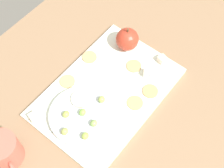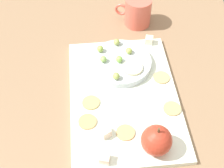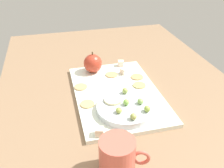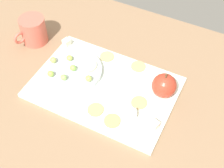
{
  "view_description": "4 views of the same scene",
  "coord_description": "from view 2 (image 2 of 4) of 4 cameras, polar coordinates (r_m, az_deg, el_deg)",
  "views": [
    {
      "loc": [
        -33.95,
        -25.85,
        83.42
      ],
      "look_at": [
        -0.11,
        1.14,
        9.43
      ],
      "focal_mm": 51.73,
      "sensor_mm": 36.0,
      "label": 1
    },
    {
      "loc": [
        47.79,
        -5.7,
        68.1
      ],
      "look_at": [
        -2.37,
        -0.69,
        8.94
      ],
      "focal_mm": 50.89,
      "sensor_mm": 36.0,
      "label": 2
    },
    {
      "loc": [
        -66.92,
        20.4,
        50.64
      ],
      "look_at": [
        -2.41,
        4.12,
        9.99
      ],
      "focal_mm": 40.21,
      "sensor_mm": 36.0,
      "label": 3
    },
    {
      "loc": [
        26.41,
        -47.28,
        74.85
      ],
      "look_at": [
        1.42,
        1.97,
        8.41
      ],
      "focal_mm": 50.93,
      "sensor_mm": 36.0,
      "label": 4
    }
  ],
  "objects": [
    {
      "name": "cup",
      "position": [
        0.99,
        4.61,
        12.84
      ],
      "size": [
        7.97,
        10.94,
        8.69
      ],
      "color": "#DD6150",
      "rests_on": "table"
    },
    {
      "name": "grape_3",
      "position": [
        0.8,
        0.76,
        1.43
      ],
      "size": [
        1.93,
        1.73,
        1.81
      ],
      "primitive_type": "ellipsoid",
      "color": "#99B154",
      "rests_on": "serving_dish"
    },
    {
      "name": "apple_stem",
      "position": [
        0.65,
        8.38,
        -8.22
      ],
      "size": [
        0.5,
        0.5,
        1.2
      ],
      "primitive_type": "cylinder",
      "color": "brown",
      "rests_on": "apple_whole"
    },
    {
      "name": "cracker_3",
      "position": [
        0.73,
        2.44,
        -8.72
      ],
      "size": [
        4.3,
        4.3,
        0.4
      ],
      "primitive_type": "cylinder",
      "color": "tan",
      "rests_on": "platter"
    },
    {
      "name": "apple_whole",
      "position": [
        0.69,
        8.0,
        -9.99
      ],
      "size": [
        6.75,
        6.75,
        6.75
      ],
      "primitive_type": "sphere",
      "color": "#B93724",
      "rests_on": "platter"
    },
    {
      "name": "table",
      "position": [
        0.81,
        0.65,
        -4.24
      ],
      "size": [
        127.48,
        81.44,
        4.67
      ],
      "primitive_type": "cube",
      "color": "#8F6E51",
      "rests_on": "ground"
    },
    {
      "name": "cheese_cube_0",
      "position": [
        0.69,
        -1.34,
        -13.25
      ],
      "size": [
        2.61,
        2.61,
        2.12
      ],
      "primitive_type": "cube",
      "rotation": [
        0.0,
        0.0,
        1.3
      ],
      "color": "#F9E3CD",
      "rests_on": "platter"
    },
    {
      "name": "cracker_2",
      "position": [
        0.78,
        -3.81,
        -3.34
      ],
      "size": [
        4.3,
        4.3,
        0.4
      ],
      "primitive_type": "cylinder",
      "color": "tan",
      "rests_on": "platter"
    },
    {
      "name": "grape_2",
      "position": [
        0.87,
        3.06,
        5.98
      ],
      "size": [
        1.93,
        1.73,
        1.55
      ],
      "primitive_type": "ellipsoid",
      "color": "#9FB64F",
      "rests_on": "serving_dish"
    },
    {
      "name": "grape_0",
      "position": [
        0.89,
        0.83,
        7.53
      ],
      "size": [
        1.93,
        1.73,
        1.78
      ],
      "primitive_type": "ellipsoid",
      "color": "#9DAB56",
      "rests_on": "serving_dish"
    },
    {
      "name": "serving_dish",
      "position": [
        0.86,
        1.48,
        3.83
      ],
      "size": [
        16.72,
        16.72,
        1.82
      ],
      "primitive_type": "cylinder",
      "color": "silver",
      "rests_on": "platter"
    },
    {
      "name": "cheese_cube_2",
      "position": [
        0.72,
        -1.23,
        -8.7
      ],
      "size": [
        2.88,
        2.88,
        2.12
      ],
      "primitive_type": "cube",
      "rotation": [
        0.0,
        0.0,
        0.5
      ],
      "color": "#F9E4CD",
      "rests_on": "platter"
    },
    {
      "name": "grape_5",
      "position": [
        0.87,
        -2.13,
        6.32
      ],
      "size": [
        1.93,
        1.73,
        1.8
      ],
      "primitive_type": "ellipsoid",
      "color": "#96B74B",
      "rests_on": "serving_dish"
    },
    {
      "name": "grape_1",
      "position": [
        0.84,
        1.31,
        4.47
      ],
      "size": [
        1.93,
        1.73,
        1.75
      ],
      "primitive_type": "ellipsoid",
      "color": "#87C250",
      "rests_on": "serving_dish"
    },
    {
      "name": "cracker_4",
      "position": [
        0.78,
        10.76,
        -4.36
      ],
      "size": [
        4.3,
        4.3,
        0.4
      ],
      "primitive_type": "cylinder",
      "color": "tan",
      "rests_on": "platter"
    },
    {
      "name": "cracker_0",
      "position": [
        0.75,
        -4.42,
        -6.76
      ],
      "size": [
        4.3,
        4.3,
        0.4
      ],
      "primitive_type": "cylinder",
      "color": "tan",
      "rests_on": "platter"
    },
    {
      "name": "cheese_cube_1",
      "position": [
        0.92,
        6.67,
        7.82
      ],
      "size": [
        2.64,
        2.64,
        2.12
      ],
      "primitive_type": "cube",
      "rotation": [
        0.0,
        0.0,
        1.28
      ],
      "color": "#F5E7C9",
      "rests_on": "platter"
    },
    {
      "name": "platter",
      "position": [
        0.8,
        2.1,
        -2.17
      ],
      "size": [
        39.69,
        26.77,
        1.26
      ],
      "primitive_type": "cube",
      "color": "white",
      "rests_on": "table"
    },
    {
      "name": "cracker_1",
      "position": [
        0.84,
        8.87,
        1.17
      ],
      "size": [
        4.3,
        4.3,
        0.4
      ],
      "primitive_type": "cylinder",
      "color": "tan",
      "rests_on": "platter"
    },
    {
      "name": "apple_slice_0",
      "position": [
        0.83,
        3.71,
        2.93
      ],
      "size": [
        5.36,
        5.36,
        0.6
      ],
      "primitive_type": "cylinder",
      "color": "beige",
      "rests_on": "serving_dish"
    },
    {
      "name": "grape_4",
      "position": [
        0.84,
        -1.56,
        4.48
      ],
      "size": [
        1.93,
        1.73,
        1.63
      ],
      "primitive_type": "ellipsoid",
      "color": "#8AB45D",
      "rests_on": "serving_dish"
    }
  ]
}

